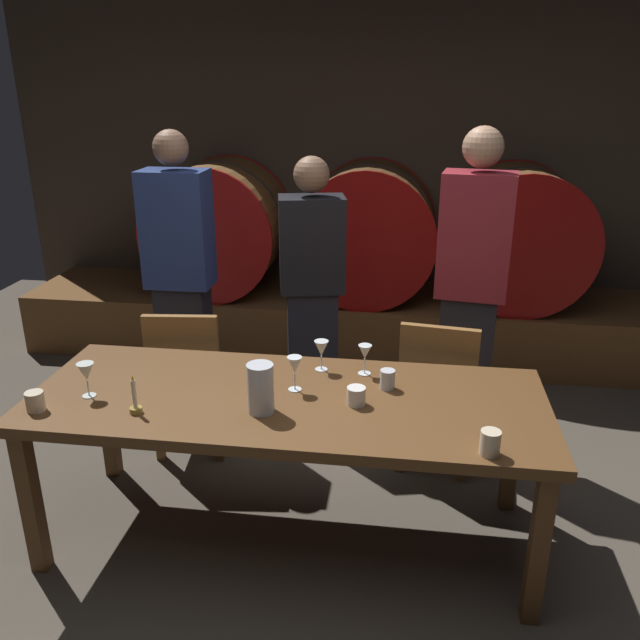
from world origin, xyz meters
TOP-DOWN VIEW (x-y plane):
  - ground_plane at (0.00, 0.00)m, footprint 7.56×7.56m
  - back_wall at (0.00, 2.95)m, footprint 5.81×0.24m
  - barrel_shelf at (0.00, 2.40)m, footprint 5.23×0.90m
  - wine_barrel_left at (-1.13, 2.40)m, footprint 1.01×0.80m
  - wine_barrel_center at (0.03, 2.40)m, footprint 1.01×0.80m
  - wine_barrel_right at (1.12, 2.40)m, footprint 1.01×0.80m
  - dining_table at (-0.16, 0.11)m, footprint 2.26×0.86m
  - chair_left at (-0.85, 0.77)m, footprint 0.44×0.44m
  - chair_right at (0.53, 0.80)m, footprint 0.45×0.45m
  - guest_left at (-0.99, 1.14)m, footprint 0.38×0.24m
  - guest_center at (-0.23, 1.28)m, footprint 0.42×0.32m
  - guest_right at (0.69, 1.11)m, footprint 0.41×0.29m
  - candle_center at (-0.76, -0.13)m, footprint 0.05×0.05m
  - pitcher at (-0.24, -0.04)m, footprint 0.11×0.11m
  - wine_glass_far_left at (-1.02, -0.01)m, footprint 0.07×0.07m
  - wine_glass_center_left at (-0.14, 0.17)m, footprint 0.07×0.07m
  - wine_glass_center_right at (-0.05, 0.40)m, footprint 0.07×0.07m
  - wine_glass_far_right at (0.16, 0.38)m, footprint 0.06×0.06m
  - cup_far_left at (-1.18, -0.16)m, footprint 0.08×0.08m
  - cup_center_left at (0.14, 0.08)m, footprint 0.08×0.08m
  - cup_center_right at (0.27, 0.25)m, footprint 0.07×0.07m
  - cup_far_right at (0.67, -0.24)m, footprint 0.08×0.08m

SIDE VIEW (x-z plane):
  - ground_plane at x=0.00m, z-range 0.00..0.00m
  - barrel_shelf at x=0.00m, z-range 0.00..0.46m
  - chair_left at x=-0.85m, z-range 0.05..0.93m
  - chair_right at x=0.53m, z-range 0.05..0.93m
  - dining_table at x=-0.16m, z-range 0.30..1.04m
  - cup_center_left at x=0.14m, z-range 0.74..0.82m
  - cup_far_left at x=-1.18m, z-range 0.74..0.83m
  - cup_center_right at x=0.27m, z-range 0.74..0.83m
  - candle_center at x=-0.76m, z-range 0.70..0.87m
  - cup_far_right at x=0.67m, z-range 0.74..0.84m
  - guest_center at x=-0.23m, z-range 0.02..1.66m
  - wine_glass_center_right at x=-0.05m, z-range 0.77..0.92m
  - wine_glass_far_right at x=0.16m, z-range 0.78..0.92m
  - pitcher at x=-0.24m, z-range 0.74..0.96m
  - wine_glass_far_left at x=-1.02m, z-range 0.78..0.93m
  - wine_glass_center_left at x=-0.14m, z-range 0.78..0.94m
  - guest_left at x=-0.99m, z-range 0.02..1.81m
  - guest_right at x=0.69m, z-range 0.03..1.85m
  - wine_barrel_left at x=-1.13m, z-range 0.46..1.46m
  - wine_barrel_center at x=0.03m, z-range 0.46..1.46m
  - wine_barrel_right at x=1.12m, z-range 0.46..1.46m
  - back_wall at x=0.00m, z-range 0.00..2.78m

